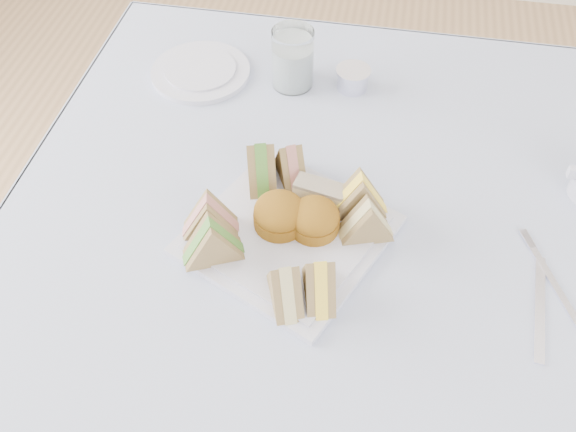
# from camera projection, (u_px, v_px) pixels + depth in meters

# --- Properties ---
(floor) EXTENTS (4.00, 4.00, 0.00)m
(floor) POSITION_uv_depth(u_px,v_px,m) (316.00, 405.00, 1.51)
(floor) COLOR #9E7751
(floor) RESTS_ON ground
(table) EXTENTS (0.90, 0.90, 0.74)m
(table) POSITION_uv_depth(u_px,v_px,m) (323.00, 331.00, 1.23)
(table) COLOR brown
(table) RESTS_ON floor
(tablecloth) EXTENTS (1.02, 1.02, 0.01)m
(tablecloth) POSITION_uv_depth(u_px,v_px,m) (333.00, 212.00, 0.94)
(tablecloth) COLOR #AFB8D4
(tablecloth) RESTS_ON table
(serving_plate) EXTENTS (0.34, 0.34, 0.01)m
(serving_plate) POSITION_uv_depth(u_px,v_px,m) (288.00, 235.00, 0.90)
(serving_plate) COLOR silver
(serving_plate) RESTS_ON tablecloth
(sandwich_fl_a) EXTENTS (0.09, 0.06, 0.07)m
(sandwich_fl_a) POSITION_uv_depth(u_px,v_px,m) (209.00, 214.00, 0.87)
(sandwich_fl_a) COLOR #9B844C
(sandwich_fl_a) RESTS_ON serving_plate
(sandwich_fl_b) EXTENTS (0.10, 0.07, 0.08)m
(sandwich_fl_b) POSITION_uv_depth(u_px,v_px,m) (212.00, 239.00, 0.84)
(sandwich_fl_b) COLOR #9B844C
(sandwich_fl_b) RESTS_ON serving_plate
(sandwich_fr_a) EXTENTS (0.06, 0.09, 0.07)m
(sandwich_fr_a) POSITION_uv_depth(u_px,v_px,m) (319.00, 278.00, 0.80)
(sandwich_fr_a) COLOR #9B844C
(sandwich_fr_a) RESTS_ON serving_plate
(sandwich_fr_b) EXTENTS (0.07, 0.09, 0.07)m
(sandwich_fr_b) POSITION_uv_depth(u_px,v_px,m) (285.00, 283.00, 0.80)
(sandwich_fr_b) COLOR #9B844C
(sandwich_fr_b) RESTS_ON serving_plate
(sandwich_bl_a) EXTENTS (0.06, 0.10, 0.08)m
(sandwich_bl_a) POSITION_uv_depth(u_px,v_px,m) (261.00, 163.00, 0.93)
(sandwich_bl_a) COLOR #9B844C
(sandwich_bl_a) RESTS_ON serving_plate
(sandwich_bl_b) EXTENTS (0.07, 0.08, 0.07)m
(sandwich_bl_b) POSITION_uv_depth(u_px,v_px,m) (291.00, 162.00, 0.94)
(sandwich_bl_b) COLOR #9B844C
(sandwich_bl_b) RESTS_ON serving_plate
(sandwich_br_a) EXTENTS (0.09, 0.06, 0.07)m
(sandwich_br_a) POSITION_uv_depth(u_px,v_px,m) (367.00, 219.00, 0.87)
(sandwich_br_a) COLOR #9B844C
(sandwich_br_a) RESTS_ON serving_plate
(sandwich_br_b) EXTENTS (0.09, 0.06, 0.08)m
(sandwich_br_b) POSITION_uv_depth(u_px,v_px,m) (360.00, 194.00, 0.89)
(sandwich_br_b) COLOR #9B844C
(sandwich_br_b) RESTS_ON serving_plate
(scone_left) EXTENTS (0.10, 0.10, 0.05)m
(scone_left) POSITION_uv_depth(u_px,v_px,m) (280.00, 214.00, 0.89)
(scone_left) COLOR #946318
(scone_left) RESTS_ON serving_plate
(scone_right) EXTENTS (0.08, 0.08, 0.05)m
(scone_right) POSITION_uv_depth(u_px,v_px,m) (315.00, 218.00, 0.88)
(scone_right) COLOR #946318
(scone_right) RESTS_ON serving_plate
(pastry_slice) EXTENTS (0.08, 0.05, 0.04)m
(pastry_slice) POSITION_uv_depth(u_px,v_px,m) (320.00, 193.00, 0.92)
(pastry_slice) COLOR beige
(pastry_slice) RESTS_ON serving_plate
(side_plate) EXTENTS (0.24, 0.24, 0.01)m
(side_plate) POSITION_uv_depth(u_px,v_px,m) (201.00, 72.00, 1.15)
(side_plate) COLOR silver
(side_plate) RESTS_ON tablecloth
(water_glass) EXTENTS (0.08, 0.08, 0.11)m
(water_glass) POSITION_uv_depth(u_px,v_px,m) (293.00, 58.00, 1.10)
(water_glass) COLOR white
(water_glass) RESTS_ON tablecloth
(tea_strainer) EXTENTS (0.07, 0.07, 0.04)m
(tea_strainer) POSITION_uv_depth(u_px,v_px,m) (353.00, 80.00, 1.12)
(tea_strainer) COLOR silver
(tea_strainer) RESTS_ON tablecloth
(knife) EXTENTS (0.03, 0.17, 0.00)m
(knife) POSITION_uv_depth(u_px,v_px,m) (540.00, 308.00, 0.83)
(knife) COLOR silver
(knife) RESTS_ON tablecloth
(fork) EXTENTS (0.08, 0.17, 0.00)m
(fork) POSITION_uv_depth(u_px,v_px,m) (563.00, 299.00, 0.83)
(fork) COLOR silver
(fork) RESTS_ON tablecloth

